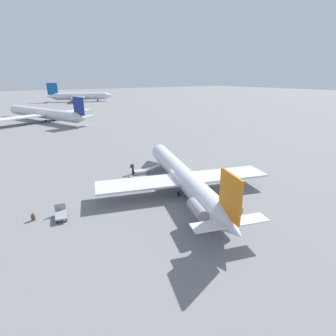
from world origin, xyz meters
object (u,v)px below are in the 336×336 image
airplane_far_left (44,113)px  suitcase (33,217)px  airplane_far_center (80,96)px  luggage_cart (61,214)px  passenger (133,168)px  airplane_main (184,177)px  boarding_stairs (143,171)px

airplane_far_left → suitcase: airplane_far_left is taller
airplane_far_center → luggage_cart: 141.61m
airplane_far_left → airplane_far_center: (65.96, -31.59, 0.66)m
airplane_far_left → passenger: 61.48m
airplane_main → suitcase: airplane_main is taller
airplane_far_left → luggage_cart: bearing=150.0°
luggage_cart → airplane_far_center: bearing=-5.6°
passenger → suitcase: bearing=-138.1°
airplane_main → suitcase: (2.79, 17.18, -1.60)m
airplane_main → airplane_far_center: size_ratio=0.77×
airplane_far_left → suitcase: (-67.91, 13.48, -2.20)m
airplane_main → boarding_stairs: airplane_main is taller
passenger → suitcase: (-6.46, 14.64, -0.67)m
airplane_main → passenger: 9.64m
airplane_main → airplane_far_left: bearing=21.1°
airplane_far_center → suitcase: bearing=-87.6°
airplane_far_center → luggage_cart: bearing=-86.5°
airplane_main → luggage_cart: airplane_main is taller
luggage_cart → suitcase: luggage_cart is taller
boarding_stairs → luggage_cart: boarding_stairs is taller
boarding_stairs → airplane_far_center: bearing=95.3°
airplane_main → airplane_far_left: airplane_far_left is taller
airplane_main → airplane_far_center: (136.66, -27.89, 1.25)m
airplane_main → luggage_cart: bearing=101.7°
airplane_far_center → boarding_stairs: bearing=-81.8°
airplane_main → suitcase: bearing=98.9°
passenger → suitcase: passenger is taller
passenger → luggage_cart: passenger is taller
airplane_far_left → passenger: bearing=160.1°
passenger → luggage_cart: size_ratio=0.73×
boarding_stairs → suitcase: size_ratio=4.69×
boarding_stairs → luggage_cart: size_ratio=1.74×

